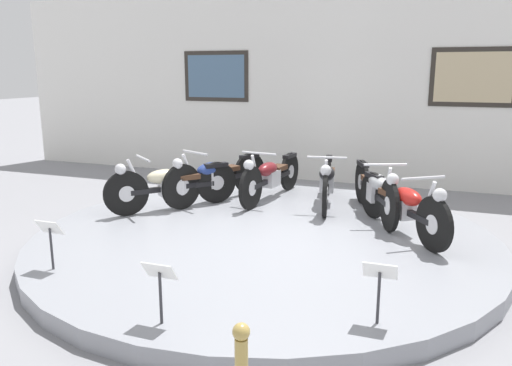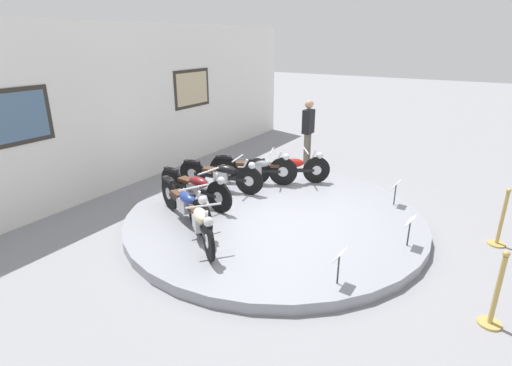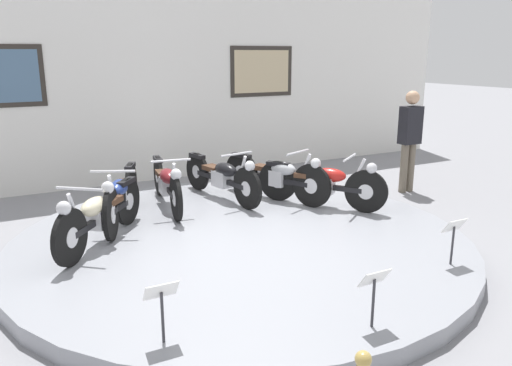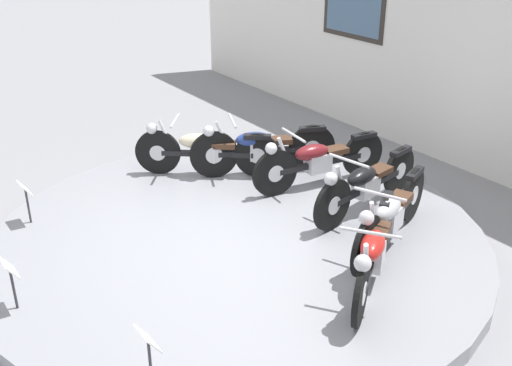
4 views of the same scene
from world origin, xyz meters
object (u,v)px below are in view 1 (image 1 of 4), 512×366
at_px(motorcycle_blue, 216,176).
at_px(motorcycle_black, 327,180).
at_px(motorcycle_silver, 375,188).
at_px(motorcycle_red, 403,204).
at_px(motorcycle_maroon, 270,175).
at_px(info_placard_front_centre, 160,279).
at_px(info_placard_front_right, 380,279).
at_px(motorcycle_cream, 170,183).
at_px(info_placard_front_left, 50,234).

bearing_deg(motorcycle_blue, motorcycle_black, 13.10).
distance_m(motorcycle_silver, motorcycle_red, 0.76).
height_order(motorcycle_maroon, info_placard_front_centre, motorcycle_maroon).
xyz_separation_m(motorcycle_maroon, motorcycle_silver, (1.61, -0.38, 0.01)).
bearing_deg(info_placard_front_right, motorcycle_maroon, 120.84).
bearing_deg(motorcycle_cream, motorcycle_silver, 13.17).
xyz_separation_m(motorcycle_maroon, info_placard_front_centre, (0.43, -3.95, -0.01)).
xyz_separation_m(motorcycle_silver, info_placard_front_right, (0.40, -2.99, -0.02)).
bearing_deg(info_placard_front_left, motorcycle_black, 59.14).
xyz_separation_m(motorcycle_cream, motorcycle_blue, (0.40, 0.65, 0.01)).
bearing_deg(info_placard_front_right, info_placard_front_left, 180.00).
relative_size(motorcycle_silver, motorcycle_red, 1.14).
bearing_deg(info_placard_front_left, motorcycle_blue, 82.42).
relative_size(motorcycle_maroon, motorcycle_red, 1.20).
bearing_deg(motorcycle_silver, motorcycle_maroon, 166.84).
relative_size(motorcycle_blue, info_placard_front_right, 3.60).
xyz_separation_m(motorcycle_cream, motorcycle_silver, (2.76, 0.64, 0.01)).
xyz_separation_m(motorcycle_blue, motorcycle_silver, (2.36, -0.00, -0.00)).
bearing_deg(info_placard_front_centre, motorcycle_maroon, 96.28).
bearing_deg(motorcycle_silver, motorcycle_red, -58.31).
distance_m(motorcycle_maroon, info_placard_front_right, 3.92).
relative_size(motorcycle_black, info_placard_front_right, 3.79).
height_order(motorcycle_cream, motorcycle_maroon, same).
relative_size(motorcycle_cream, info_placard_front_right, 3.03).
relative_size(motorcycle_silver, info_placard_front_centre, 3.63).
bearing_deg(motorcycle_red, motorcycle_silver, 121.69).
xyz_separation_m(motorcycle_silver, info_placard_front_centre, (-1.18, -3.58, -0.02)).
distance_m(motorcycle_maroon, motorcycle_black, 0.87).
bearing_deg(motorcycle_blue, motorcycle_cream, -121.81).
bearing_deg(motorcycle_cream, info_placard_front_right, -36.65).
xyz_separation_m(motorcycle_red, info_placard_front_centre, (-1.58, -2.93, -0.01)).
bearing_deg(motorcycle_red, motorcycle_maroon, 153.02).
bearing_deg(motorcycle_silver, info_placard_front_left, -132.63).
relative_size(motorcycle_maroon, info_placard_front_right, 3.82).
xyz_separation_m(motorcycle_red, info_placard_front_left, (-3.15, -2.35, -0.01)).
bearing_deg(motorcycle_maroon, info_placard_front_left, -108.72).
distance_m(motorcycle_black, info_placard_front_centre, 3.98).
xyz_separation_m(motorcycle_red, info_placard_front_right, (-0.00, -2.35, -0.01)).
xyz_separation_m(info_placard_front_centre, info_placard_front_right, (1.58, 0.58, 0.00)).
relative_size(motorcycle_blue, motorcycle_black, 0.95).
xyz_separation_m(motorcycle_cream, motorcycle_black, (2.02, 1.02, -0.00)).
distance_m(motorcycle_blue, info_placard_front_right, 4.07).
distance_m(motorcycle_cream, motorcycle_red, 3.16).
bearing_deg(info_placard_front_left, info_placard_front_centre, -20.29).
height_order(motorcycle_silver, motorcycle_red, motorcycle_silver).
xyz_separation_m(motorcycle_black, info_placard_front_centre, (-0.44, -3.95, -0.01)).
bearing_deg(info_placard_front_left, motorcycle_red, 36.64).
bearing_deg(info_placard_front_centre, info_placard_front_left, 159.71).
height_order(motorcycle_black, motorcycle_silver, motorcycle_silver).
height_order(info_placard_front_left, info_placard_front_right, same).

